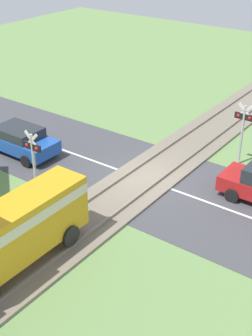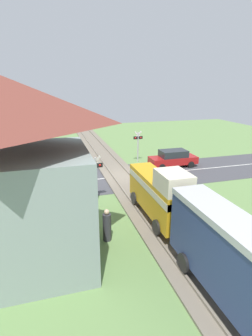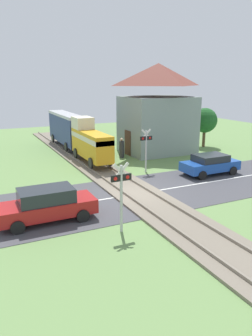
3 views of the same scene
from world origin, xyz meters
name	(u,v)px [view 2 (image 2 of 3)]	position (x,y,z in m)	size (l,w,h in m)	color
ground_plane	(121,177)	(0.00, 0.00, 0.00)	(60.00, 60.00, 0.00)	#66894C
road_surface	(121,177)	(0.00, 0.00, 0.01)	(48.00, 6.40, 0.02)	#424247
track_bed	(121,176)	(0.00, 0.00, 0.07)	(2.80, 48.00, 0.24)	#756B5B
train	(197,227)	(0.00, 11.46, 1.87)	(1.58, 13.46, 3.18)	gold
car_near_crossing	(173,158)	(-5.31, -1.44, 0.80)	(4.35, 1.82, 1.55)	#A81919
car_far_side	(39,182)	(6.34, 1.44, 0.73)	(3.94, 1.86, 1.37)	#1E4CA8
crossing_signal_west_approach	(138,142)	(-2.72, -3.86, 1.94)	(0.90, 0.18, 3.02)	#B7B7B7
crossing_signal_east_approach	(96,172)	(2.72, 3.86, 1.94)	(0.90, 0.18, 3.02)	#B7B7B7
station_building	(14,181)	(6.78, 9.22, 3.72)	(6.13, 5.11, 7.58)	gray
pedestrian_by_station	(107,226)	(3.05, 8.56, 0.75)	(0.41, 0.41, 1.64)	#333338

